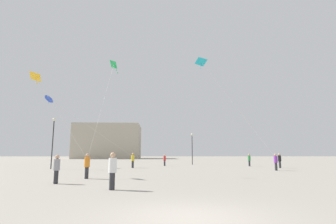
# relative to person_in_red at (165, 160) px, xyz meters

# --- Properties ---
(ground_plane) EXTENTS (300.00, 300.00, 0.00)m
(ground_plane) POSITION_rel_person_in_red_xyz_m (0.29, -29.24, -0.87)
(ground_plane) COLOR #9E9689
(person_in_red) EXTENTS (0.35, 0.35, 1.59)m
(person_in_red) POSITION_rel_person_in_red_xyz_m (0.00, 0.00, 0.00)
(person_in_red) COLOR #2D2D33
(person_in_red) RESTS_ON ground_plane
(person_in_grey) EXTENTS (0.36, 0.36, 1.63)m
(person_in_grey) POSITION_rel_person_in_red_xyz_m (-6.46, -21.21, 0.03)
(person_in_grey) COLOR #2D2D33
(person_in_grey) RESTS_ON ground_plane
(person_in_yellow) EXTENTS (0.39, 0.39, 1.79)m
(person_in_yellow) POSITION_rel_person_in_red_xyz_m (-3.89, -4.77, 0.11)
(person_in_yellow) COLOR #2D2D33
(person_in_yellow) RESTS_ON ground_plane
(person_in_green) EXTENTS (0.36, 0.36, 1.67)m
(person_in_green) POSITION_rel_person_in_red_xyz_m (11.46, -1.16, 0.05)
(person_in_green) COLOR #2D2D33
(person_in_green) RESTS_ON ground_plane
(person_in_orange) EXTENTS (0.37, 0.37, 1.72)m
(person_in_orange) POSITION_rel_person_in_red_xyz_m (-5.57, -18.22, 0.07)
(person_in_orange) COLOR #2D2D33
(person_in_orange) RESTS_ON ground_plane
(person_in_purple) EXTENTS (0.37, 0.37, 1.69)m
(person_in_purple) POSITION_rel_person_in_red_xyz_m (11.20, -10.01, 0.06)
(person_in_purple) COLOR #2D2D33
(person_in_purple) RESTS_ON ground_plane
(person_in_black) EXTENTS (0.38, 0.38, 1.72)m
(person_in_black) POSITION_rel_person_in_red_xyz_m (13.67, -5.46, 0.08)
(person_in_black) COLOR #2D2D33
(person_in_black) RESTS_ON ground_plane
(person_in_white) EXTENTS (0.38, 0.38, 1.76)m
(person_in_white) POSITION_rel_person_in_red_xyz_m (-2.78, -23.80, 0.10)
(person_in_white) COLOR #2D2D33
(person_in_white) RESTS_ON ground_plane
(kite_emerald_delta) EXTENTS (1.51, 3.62, 8.21)m
(kite_emerald_delta) POSITION_rel_person_in_red_xyz_m (-4.54, -15.26, 8.17)
(kite_emerald_delta) COLOR green
(kite_amber_delta) EXTENTS (5.90, 3.07, 6.90)m
(kite_amber_delta) POSITION_rel_person_in_red_xyz_m (-10.64, -15.93, 6.93)
(kite_amber_delta) COLOR yellow
(kite_cobalt_diamond) EXTENTS (12.23, 2.90, 8.05)m
(kite_cobalt_diamond) POSITION_rel_person_in_red_xyz_m (-15.20, -2.73, 7.93)
(kite_cobalt_diamond) COLOR blue
(kite_cyan_delta) EXTENTS (7.91, 1.75, 10.89)m
(kite_cyan_delta) POSITION_rel_person_in_red_xyz_m (4.13, -8.97, 10.72)
(kite_cyan_delta) COLOR #1EB2C6
(building_left_hall) EXTENTS (21.76, 18.09, 11.44)m
(building_left_hall) POSITION_rel_person_in_red_xyz_m (-18.71, 54.80, 4.85)
(building_left_hall) COLOR #B2A893
(building_left_hall) RESTS_ON ground_plane
(lamppost_east) EXTENTS (0.36, 0.36, 4.86)m
(lamppost_east) POSITION_rel_person_in_red_xyz_m (4.38, 4.36, 2.40)
(lamppost_east) COLOR #2D2D30
(lamppost_east) RESTS_ON ground_plane
(lamppost_west) EXTENTS (0.36, 0.36, 5.72)m
(lamppost_west) POSITION_rel_person_in_red_xyz_m (-12.71, -6.89, 2.89)
(lamppost_west) COLOR #2D2D30
(lamppost_west) RESTS_ON ground_plane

